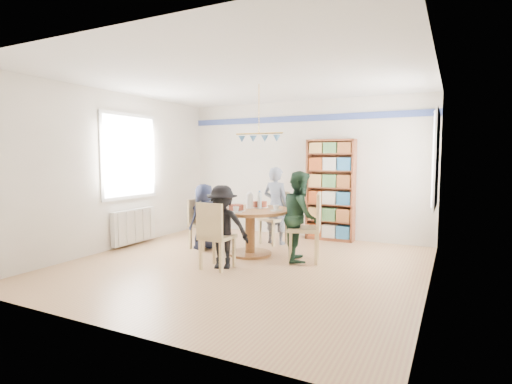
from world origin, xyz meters
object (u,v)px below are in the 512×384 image
Objects in this scene: chair_right at (310,224)px; chair_far at (277,215)px; bookshelf at (330,191)px; person_right at (301,216)px; dining_table at (250,221)px; person_far at (276,206)px; person_left at (204,216)px; chair_left at (200,221)px; chair_near at (214,233)px; radiator at (134,226)px; person_near at (222,227)px.

chair_right reaches higher than chair_far.
person_right is at bearing -89.03° from bookshelf.
person_far is (0.04, 0.95, 0.15)m from dining_table.
chair_far is 1.16m from bookshelf.
person_far reaches higher than person_left.
person_far is (-0.98, 0.93, 0.13)m from chair_right.
chair_near is (0.95, -1.03, 0.05)m from chair_left.
chair_near reaches higher than radiator.
bookshelf reaches higher than person_near.
chair_left is at bearing 15.20° from radiator.
person_far is at bearing -135.07° from bookshelf.
person_left is 1.76m from person_right.
person_near is (-1.01, -0.90, 0.02)m from chair_right.
radiator is 0.95× the size of chair_right.
chair_far reaches higher than dining_table.
person_near is at bearing -14.51° from radiator.
bookshelf is at bearing 33.92° from radiator.
person_far is at bearing 136.60° from chair_right.
chair_near is (-1.07, -1.03, -0.05)m from chair_right.
bookshelf is (1.82, 1.71, 0.47)m from chair_left.
radiator is 2.27m from chair_near.
chair_far is at bearing 88.49° from dining_table.
bookshelf reaches higher than radiator.
chair_right is 1.09× the size of chair_far.
person_right reaches higher than radiator.
chair_right is (1.02, 0.02, 0.02)m from dining_table.
chair_far is 1.89m from person_near.
person_right reaches higher than person_near.
radiator is 3.25m from chair_right.
chair_far is 1.29m from person_right.
dining_table is 1.96m from bookshelf.
person_right is at bearing 179.05° from chair_right.
bookshelf is at bearing 42.33° from chair_far.
radiator is 2.60m from person_far.
dining_table is 1.00m from chair_near.
chair_right is 0.76× the size of person_right.
person_left is at bearing -3.66° from chair_left.
chair_left is (-1.00, 0.02, -0.08)m from dining_table.
person_right is at bearing 140.27° from person_far.
person_right reaches higher than person_left.
bookshelf is (-0.19, 1.71, 0.37)m from chair_right.
chair_near is (-0.05, -1.00, -0.03)m from dining_table.
chair_near is (2.16, -0.70, 0.18)m from radiator.
radiator is 0.89× the size of person_left.
chair_right is at bearing 24.06° from person_near.
chair_left is at bearing 50.53° from person_far.
chair_far is 2.01m from chair_near.
bookshelf is (0.88, 2.74, 0.42)m from chair_near.
chair_left is 0.61× the size of person_far.
person_far is at bearing 87.40° from chair_near.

